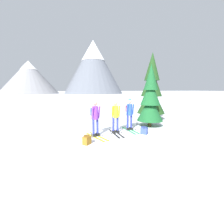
{
  "coord_description": "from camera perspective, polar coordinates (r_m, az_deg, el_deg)",
  "views": [
    {
      "loc": [
        -2.39,
        -7.77,
        2.25
      ],
      "look_at": [
        0.07,
        0.27,
        1.05
      ],
      "focal_mm": 25.47,
      "sensor_mm": 36.0,
      "label": 1
    }
  ],
  "objects": [
    {
      "name": "mountain_ridge_distant",
      "position": [
        88.21,
        -13.93,
        14.44
      ],
      "size": [
        61.96,
        35.37,
        27.52
      ],
      "color": "gray",
      "rests_on": "ground"
    },
    {
      "name": "skier_in_yellow",
      "position": [
        8.12,
        1.24,
        -0.95
      ],
      "size": [
        0.61,
        1.68,
        1.72
      ],
      "color": "black",
      "rests_on": "ground"
    },
    {
      "name": "ground_plane",
      "position": [
        8.43,
        0.08,
        -7.35
      ],
      "size": [
        400.0,
        400.0,
        0.0
      ],
      "primitive_type": "plane",
      "color": "white"
    },
    {
      "name": "pine_tree_near",
      "position": [
        12.25,
        14.0,
        7.89
      ],
      "size": [
        2.04,
        2.04,
        4.92
      ],
      "color": "#51381E",
      "rests_on": "ground"
    },
    {
      "name": "skier_in_purple",
      "position": [
        7.59,
        -6.06,
        -1.46
      ],
      "size": [
        0.85,
        1.79,
        1.76
      ],
      "color": "yellow",
      "rests_on": "ground"
    },
    {
      "name": "backpack_on_snow_beside",
      "position": [
        6.72,
        -9.01,
        -9.87
      ],
      "size": [
        0.4,
        0.4,
        0.38
      ],
      "color": "#99661E",
      "rests_on": "ground"
    },
    {
      "name": "pine_tree_far",
      "position": [
        9.83,
        13.63,
        4.76
      ],
      "size": [
        1.55,
        1.55,
        3.75
      ],
      "color": "#51381E",
      "rests_on": "ground"
    },
    {
      "name": "skier_in_blue",
      "position": [
        8.8,
        6.3,
        -0.14
      ],
      "size": [
        0.61,
        1.69,
        1.76
      ],
      "color": "green",
      "rests_on": "ground"
    },
    {
      "name": "backpack_on_snow_front",
      "position": [
        8.26,
        11.46,
        -6.52
      ],
      "size": [
        0.4,
        0.4,
        0.38
      ],
      "color": "#384C99",
      "rests_on": "ground"
    }
  ]
}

